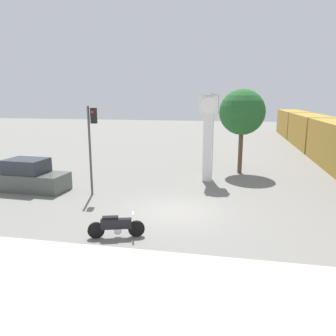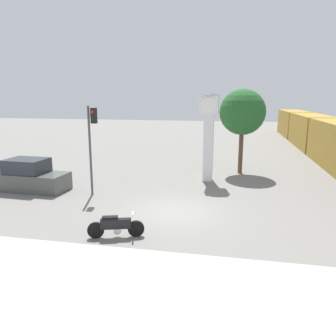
% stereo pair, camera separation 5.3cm
% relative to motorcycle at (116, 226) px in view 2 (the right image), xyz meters
% --- Properties ---
extents(ground_plane, '(120.00, 120.00, 0.00)m').
position_rel_motorcycle_xyz_m(ground_plane, '(1.65, 3.19, -0.45)').
color(ground_plane, slate).
extents(sidewalk_strip, '(36.00, 6.00, 0.10)m').
position_rel_motorcycle_xyz_m(sidewalk_strip, '(1.65, -4.00, -0.40)').
color(sidewalk_strip, '#BCB7A8').
rests_on(sidewalk_strip, ground_plane).
extents(motorcycle, '(2.08, 0.78, 0.94)m').
position_rel_motorcycle_xyz_m(motorcycle, '(0.00, 0.00, 0.00)').
color(motorcycle, black).
rests_on(motorcycle, ground_plane).
extents(clock_tower, '(1.37, 1.37, 5.51)m').
position_rel_motorcycle_xyz_m(clock_tower, '(2.70, 9.41, 3.18)').
color(clock_tower, white).
rests_on(clock_tower, ground_plane).
extents(freight_train, '(2.80, 42.54, 3.40)m').
position_rel_motorcycle_xyz_m(freight_train, '(12.23, 20.75, 1.25)').
color(freight_train, olive).
rests_on(freight_train, ground_plane).
extents(traffic_light, '(0.50, 0.35, 4.77)m').
position_rel_motorcycle_xyz_m(traffic_light, '(-3.09, 5.06, 2.80)').
color(traffic_light, '#47474C').
rests_on(traffic_light, ground_plane).
extents(street_tree, '(3.11, 3.11, 5.78)m').
position_rel_motorcycle_xyz_m(street_tree, '(4.76, 12.05, 3.75)').
color(street_tree, brown).
rests_on(street_tree, ground_plane).
extents(parked_car, '(4.28, 2.00, 1.80)m').
position_rel_motorcycle_xyz_m(parked_car, '(-7.08, 5.23, 0.30)').
color(parked_car, '#4C514C').
rests_on(parked_car, ground_plane).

